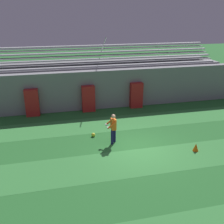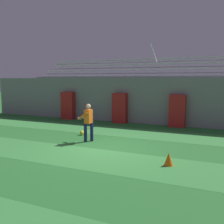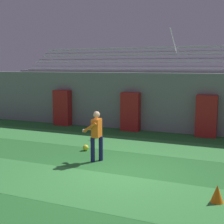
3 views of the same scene
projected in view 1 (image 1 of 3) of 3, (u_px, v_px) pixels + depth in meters
name	position (u px, v px, depth m)	size (l,w,h in m)	color
ground_plane	(139.00, 148.00, 13.78)	(80.00, 80.00, 0.00)	#286B2D
turf_stripe_mid	(147.00, 161.00, 12.60)	(28.00, 2.35, 0.01)	#38843D
turf_stripe_far	(122.00, 122.00, 16.88)	(28.00, 2.35, 0.01)	#38843D
back_wall	(111.00, 89.00, 19.17)	(24.00, 0.60, 2.80)	gray
padding_pillar_gate_left	(88.00, 99.00, 18.46)	(0.90, 0.44, 1.86)	#B21E1E
padding_pillar_gate_right	(136.00, 95.00, 19.21)	(0.90, 0.44, 1.86)	#B21E1E
padding_pillar_far_left	(32.00, 103.00, 17.65)	(0.90, 0.44, 1.86)	#B21E1E
bleacher_stand	(106.00, 81.00, 20.94)	(18.00, 3.35, 5.03)	gray
goalkeeper	(113.00, 127.00, 13.95)	(0.57, 0.59, 1.67)	#19194C
soccer_ball	(93.00, 135.00, 14.98)	(0.22, 0.22, 0.22)	yellow
traffic_cone	(196.00, 147.00, 13.40)	(0.30, 0.30, 0.42)	orange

